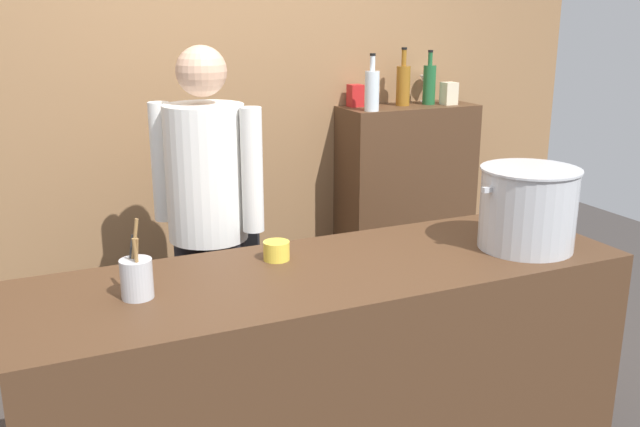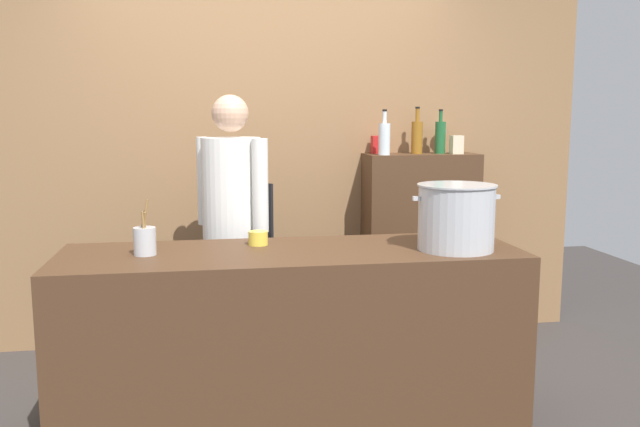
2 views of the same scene
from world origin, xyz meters
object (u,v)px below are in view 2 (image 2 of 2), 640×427
butter_jar (258,238)px  spice_tin_red (377,145)px  utensil_crock (145,240)px  wine_bottle_clear (384,138)px  wine_glass_short (441,137)px  chef (233,216)px  stockpot_large (456,217)px  wine_bottle_amber (417,136)px  wine_bottle_green (440,137)px  spice_tin_cream (456,145)px

butter_jar → spice_tin_red: size_ratio=0.83×
utensil_crock → butter_jar: 0.56m
utensil_crock → wine_bottle_clear: size_ratio=0.88×
wine_bottle_clear → wine_glass_short: (0.46, 0.20, -0.00)m
wine_glass_short → spice_tin_red: 0.46m
butter_jar → wine_bottle_clear: 1.37m
utensil_crock → chef: bearing=58.2°
stockpot_large → wine_bottle_amber: (0.22, 1.32, 0.34)m
wine_bottle_green → utensil_crock: bearing=-147.3°
utensil_crock → wine_bottle_amber: bearing=35.4°
stockpot_large → chef: bearing=142.1°
butter_jar → wine_glass_short: 1.82m
wine_bottle_amber → spice_tin_cream: (0.25, -0.07, -0.05)m
wine_bottle_amber → butter_jar: bearing=-137.7°
utensil_crock → spice_tin_cream: size_ratio=2.12×
utensil_crock → wine_bottle_green: bearing=32.7°
wine_bottle_green → wine_glass_short: 0.11m
utensil_crock → wine_glass_short: wine_glass_short is taller
stockpot_large → wine_glass_short: 1.50m
stockpot_large → utensil_crock: (-1.47, 0.12, -0.09)m
stockpot_large → butter_jar: size_ratio=4.44×
wine_bottle_green → wine_glass_short: bearing=66.2°
stockpot_large → butter_jar: stockpot_large is taller
wine_bottle_clear → wine_bottle_amber: wine_bottle_amber is taller
wine_bottle_green → chef: bearing=-160.9°
utensil_crock → wine_glass_short: size_ratio=1.71×
butter_jar → spice_tin_red: spice_tin_red is taller
wine_bottle_clear → wine_bottle_green: 0.43m
butter_jar → spice_tin_cream: size_ratio=0.80×
spice_tin_cream → stockpot_large: bearing=-110.7°
utensil_crock → wine_bottle_amber: size_ratio=0.83×
wine_bottle_green → wine_bottle_amber: bearing=174.6°
wine_bottle_clear → spice_tin_red: (0.00, 0.19, -0.05)m
wine_bottle_green → spice_tin_cream: (0.10, -0.05, -0.05)m
wine_bottle_amber → wine_glass_short: (0.20, 0.08, -0.01)m
stockpot_large → utensil_crock: bearing=175.4°
chef → wine_bottle_clear: size_ratio=5.63×
stockpot_large → wine_bottle_clear: bearing=92.1°
wine_bottle_clear → butter_jar: bearing=-133.9°
chef → butter_jar: size_ratio=16.84×
butter_jar → wine_bottle_amber: bearing=42.3°
butter_jar → wine_glass_short: wine_glass_short is taller
wine_bottle_amber → stockpot_large: bearing=-99.3°
utensil_crock → wine_bottle_amber: 2.12m
chef → wine_bottle_clear: (1.00, 0.38, 0.43)m
stockpot_large → wine_glass_short: bearing=73.4°
utensil_crock → spice_tin_red: (1.43, 1.27, 0.38)m
utensil_crock → spice_tin_cream: (1.94, 1.13, 0.38)m
wine_glass_short → spice_tin_red: wine_glass_short is taller
butter_jar → spice_tin_red: (0.89, 1.12, 0.41)m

